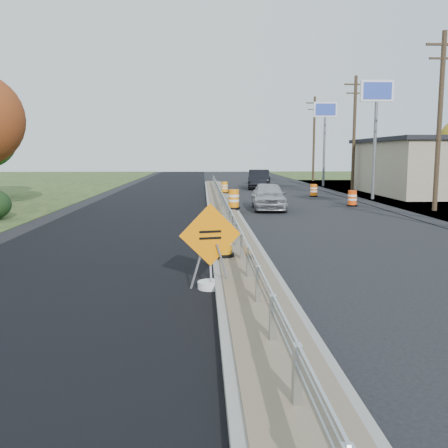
{
  "coord_description": "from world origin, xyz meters",
  "views": [
    {
      "loc": [
        -1.07,
        -17.36,
        3.07
      ],
      "look_at": [
        -0.46,
        -3.36,
        1.1
      ],
      "focal_mm": 40.0,
      "sensor_mm": 36.0,
      "label": 1
    }
  ],
  "objects_px": {
    "barrel_median_far": "(225,188)",
    "car_dark_mid": "(259,179)",
    "car_silver": "(268,196)",
    "barrel_median_mid": "(234,200)",
    "barrel_median_near": "(223,241)",
    "car_dark_far": "(260,177)",
    "barrel_shoulder_mid": "(314,191)",
    "barrel_shoulder_near": "(352,199)",
    "caution_sign": "(210,267)"
  },
  "relations": [
    {
      "from": "barrel_median_far",
      "to": "car_dark_mid",
      "type": "relative_size",
      "value": 0.16
    },
    {
      "from": "barrel_median_far",
      "to": "car_silver",
      "type": "relative_size",
      "value": 0.19
    },
    {
      "from": "barrel_median_mid",
      "to": "barrel_median_far",
      "type": "bearing_deg",
      "value": 90.0
    },
    {
      "from": "barrel_median_near",
      "to": "car_dark_mid",
      "type": "bearing_deg",
      "value": 81.7
    },
    {
      "from": "barrel_median_far",
      "to": "car_dark_mid",
      "type": "xyz_separation_m",
      "value": [
        3.39,
        7.73,
        0.22
      ]
    },
    {
      "from": "car_dark_mid",
      "to": "barrel_median_near",
      "type": "bearing_deg",
      "value": -91.4
    },
    {
      "from": "car_dark_mid",
      "to": "car_dark_far",
      "type": "height_order",
      "value": "car_dark_mid"
    },
    {
      "from": "barrel_median_mid",
      "to": "car_dark_far",
      "type": "xyz_separation_m",
      "value": [
        4.42,
        26.53,
        -0.01
      ]
    },
    {
      "from": "barrel_median_near",
      "to": "barrel_median_far",
      "type": "bearing_deg",
      "value": 87.34
    },
    {
      "from": "barrel_median_mid",
      "to": "barrel_shoulder_mid",
      "type": "xyz_separation_m",
      "value": [
        6.45,
        9.98,
        -0.28
      ]
    },
    {
      "from": "barrel_shoulder_mid",
      "to": "car_dark_far",
      "type": "xyz_separation_m",
      "value": [
        -2.03,
        16.55,
        0.27
      ]
    },
    {
      "from": "barrel_median_near",
      "to": "car_dark_far",
      "type": "xyz_separation_m",
      "value": [
        5.48,
        38.69,
        0.03
      ]
    },
    {
      "from": "barrel_shoulder_mid",
      "to": "barrel_shoulder_near",
      "type": "bearing_deg",
      "value": -83.18
    },
    {
      "from": "car_dark_mid",
      "to": "car_silver",
      "type": "bearing_deg",
      "value": -87.72
    },
    {
      "from": "barrel_median_mid",
      "to": "car_dark_mid",
      "type": "bearing_deg",
      "value": 79.52
    },
    {
      "from": "barrel_shoulder_near",
      "to": "car_silver",
      "type": "distance_m",
      "value": 5.48
    },
    {
      "from": "barrel_median_mid",
      "to": "barrel_median_near",
      "type": "bearing_deg",
      "value": -94.97
    },
    {
      "from": "barrel_median_far",
      "to": "barrel_shoulder_near",
      "type": "height_order",
      "value": "barrel_median_far"
    },
    {
      "from": "car_silver",
      "to": "car_dark_mid",
      "type": "height_order",
      "value": "car_dark_mid"
    },
    {
      "from": "barrel_shoulder_mid",
      "to": "barrel_median_far",
      "type": "bearing_deg",
      "value": 174.44
    },
    {
      "from": "barrel_shoulder_mid",
      "to": "car_dark_mid",
      "type": "xyz_separation_m",
      "value": [
        -3.06,
        8.36,
        0.41
      ]
    },
    {
      "from": "car_silver",
      "to": "car_dark_mid",
      "type": "xyz_separation_m",
      "value": [
        1.35,
        16.74,
        0.08
      ]
    },
    {
      "from": "barrel_shoulder_mid",
      "to": "car_silver",
      "type": "height_order",
      "value": "car_silver"
    },
    {
      "from": "caution_sign",
      "to": "barrel_shoulder_near",
      "type": "xyz_separation_m",
      "value": [
        8.71,
        17.98,
        -0.06
      ]
    },
    {
      "from": "car_dark_mid",
      "to": "caution_sign",
      "type": "bearing_deg",
      "value": -91.43
    },
    {
      "from": "caution_sign",
      "to": "car_dark_far",
      "type": "relative_size",
      "value": 0.41
    },
    {
      "from": "caution_sign",
      "to": "barrel_shoulder_mid",
      "type": "distance_m",
      "value": 25.94
    },
    {
      "from": "barrel_shoulder_near",
      "to": "car_silver",
      "type": "xyz_separation_m",
      "value": [
        -5.22,
        -1.65,
        0.31
      ]
    },
    {
      "from": "caution_sign",
      "to": "barrel_median_far",
      "type": "bearing_deg",
      "value": 73.75
    },
    {
      "from": "barrel_median_far",
      "to": "barrel_shoulder_mid",
      "type": "height_order",
      "value": "barrel_median_far"
    },
    {
      "from": "car_silver",
      "to": "car_dark_far",
      "type": "relative_size",
      "value": 0.91
    },
    {
      "from": "barrel_median_far",
      "to": "barrel_shoulder_mid",
      "type": "xyz_separation_m",
      "value": [
        6.45,
        -0.63,
        -0.19
      ]
    },
    {
      "from": "barrel_median_mid",
      "to": "car_silver",
      "type": "distance_m",
      "value": 2.59
    },
    {
      "from": "barrel_median_mid",
      "to": "barrel_shoulder_near",
      "type": "bearing_deg",
      "value": 24.12
    },
    {
      "from": "barrel_median_near",
      "to": "barrel_shoulder_mid",
      "type": "xyz_separation_m",
      "value": [
        7.51,
        22.14,
        -0.24
      ]
    },
    {
      "from": "car_dark_far",
      "to": "car_silver",
      "type": "bearing_deg",
      "value": 87.63
    },
    {
      "from": "caution_sign",
      "to": "barrel_shoulder_near",
      "type": "height_order",
      "value": "caution_sign"
    },
    {
      "from": "barrel_shoulder_mid",
      "to": "barrel_median_mid",
      "type": "bearing_deg",
      "value": -122.87
    },
    {
      "from": "barrel_median_mid",
      "to": "car_silver",
      "type": "height_order",
      "value": "car_silver"
    },
    {
      "from": "barrel_median_near",
      "to": "car_silver",
      "type": "relative_size",
      "value": 0.21
    },
    {
      "from": "barrel_median_mid",
      "to": "barrel_shoulder_mid",
      "type": "height_order",
      "value": "barrel_median_mid"
    },
    {
      "from": "caution_sign",
      "to": "barrel_median_far",
      "type": "height_order",
      "value": "caution_sign"
    },
    {
      "from": "barrel_median_far",
      "to": "car_dark_far",
      "type": "bearing_deg",
      "value": 74.49
    },
    {
      "from": "barrel_shoulder_mid",
      "to": "car_silver",
      "type": "relative_size",
      "value": 0.2
    },
    {
      "from": "barrel_median_far",
      "to": "car_silver",
      "type": "height_order",
      "value": "car_silver"
    },
    {
      "from": "barrel_median_near",
      "to": "barrel_shoulder_near",
      "type": "distance_m",
      "value": 17.51
    },
    {
      "from": "caution_sign",
      "to": "car_dark_mid",
      "type": "xyz_separation_m",
      "value": [
        4.84,
        33.07,
        0.34
      ]
    },
    {
      "from": "barrel_median_far",
      "to": "car_dark_mid",
      "type": "height_order",
      "value": "car_dark_mid"
    },
    {
      "from": "caution_sign",
      "to": "barrel_median_near",
      "type": "bearing_deg",
      "value": 68.33
    },
    {
      "from": "caution_sign",
      "to": "barrel_shoulder_near",
      "type": "relative_size",
      "value": 2.12
    }
  ]
}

